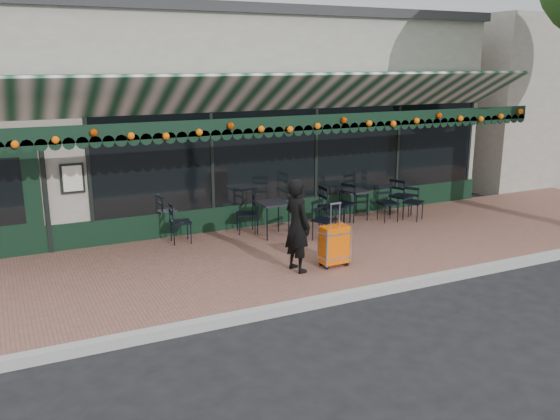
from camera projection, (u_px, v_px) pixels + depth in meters
name	position (u px, v px, depth m)	size (l,w,h in m)	color
ground	(360.00, 296.00, 9.29)	(80.00, 80.00, 0.00)	black
sidewalk	(301.00, 255.00, 11.02)	(18.00, 4.00, 0.15)	brown
curb	(363.00, 293.00, 9.20)	(18.00, 0.16, 0.15)	#9E9E99
restaurant_building	(198.00, 112.00, 15.57)	(12.00, 9.60, 4.50)	gray
neighbor_building_right	(544.00, 95.00, 21.18)	(12.00, 8.00, 4.80)	#A9A194
woman	(297.00, 225.00, 9.80)	(0.58, 0.38, 1.58)	black
suitcase	(335.00, 245.00, 10.11)	(0.50, 0.29, 1.11)	#EC5907
cafe_table_a	(354.00, 193.00, 13.07)	(0.54, 0.54, 0.66)	black
cafe_table_b	(273.00, 206.00, 11.80)	(0.57, 0.57, 0.70)	black
chair_a_left	(343.00, 204.00, 12.78)	(0.43, 0.43, 0.86)	black
chair_a_right	(401.00, 197.00, 13.48)	(0.43, 0.43, 0.86)	black
chair_a_front	(388.00, 204.00, 12.98)	(0.39, 0.39, 0.79)	black
chair_a_extra	(413.00, 203.00, 13.08)	(0.39, 0.39, 0.79)	black
chair_b_left	(246.00, 214.00, 12.09)	(0.39, 0.39, 0.78)	black
chair_b_right	(332.00, 208.00, 12.28)	(0.48, 0.48, 0.95)	black
chair_b_front	(324.00, 221.00, 11.58)	(0.40, 0.40, 0.80)	black
chair_solo	(181.00, 223.00, 11.43)	(0.40, 0.40, 0.79)	black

